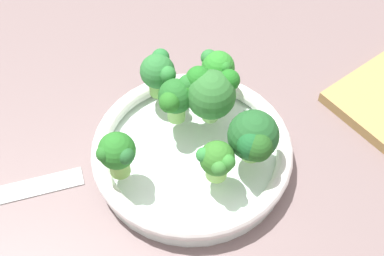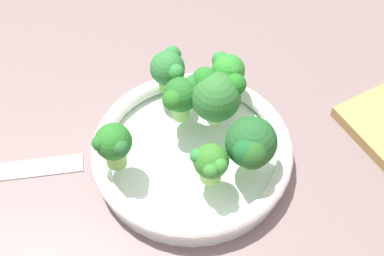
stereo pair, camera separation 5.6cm
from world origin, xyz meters
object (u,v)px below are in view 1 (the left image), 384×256
broccoli_floret_1 (217,160)px  broccoli_floret_2 (177,97)px  broccoli_floret_0 (117,153)px  broccoli_floret_3 (160,72)px  broccoli_floret_4 (253,139)px  bowl (192,152)px  broccoli_floret_5 (211,93)px  broccoli_floret_6 (217,69)px

broccoli_floret_1 → broccoli_floret_2: (-3.22, 9.19, 0.93)cm
broccoli_floret_0 → broccoli_floret_1: bearing=-11.2°
broccoli_floret_3 → broccoli_floret_4: broccoli_floret_4 is taller
broccoli_floret_0 → broccoli_floret_2: 10.39cm
bowl → broccoli_floret_3: (-2.69, 8.89, 5.54)cm
bowl → broccoli_floret_5: broccoli_floret_5 is taller
broccoli_floret_0 → broccoli_floret_2: bearing=42.7°
bowl → broccoli_floret_1: broccoli_floret_1 is taller
broccoli_floret_0 → broccoli_floret_3: same height
bowl → broccoli_floret_3: size_ratio=4.05×
broccoli_floret_0 → broccoli_floret_5: bearing=30.1°
bowl → broccoli_floret_6: broccoli_floret_6 is taller
broccoli_floret_0 → broccoli_floret_3: (6.11, 11.73, -0.02)cm
broccoli_floret_2 → broccoli_floret_5: 4.04cm
bowl → broccoli_floret_4: bearing=-25.8°
broccoli_floret_0 → broccoli_floret_3: size_ratio=1.02×
broccoli_floret_3 → broccoli_floret_0: bearing=-117.5°
broccoli_floret_3 → broccoli_floret_6: bearing=-5.3°
broccoli_floret_1 → broccoli_floret_5: bearing=84.9°
broccoli_floret_3 → broccoli_floret_5: size_ratio=0.84×
broccoli_floret_0 → broccoli_floret_5: broccoli_floret_5 is taller
broccoli_floret_1 → broccoli_floret_5: size_ratio=0.72×
bowl → broccoli_floret_6: bearing=61.5°
broccoli_floret_5 → broccoli_floret_6: size_ratio=1.17×
broccoli_floret_6 → broccoli_floret_4: bearing=-79.8°
broccoli_floret_1 → broccoli_floret_5: 9.05cm
broccoli_floret_2 → broccoli_floret_5: (4.02, -0.27, 0.37)cm
bowl → broccoli_floret_3: bearing=106.9°
broccoli_floret_2 → broccoli_floret_3: (-1.53, 4.70, -0.29)cm
broccoli_floret_1 → broccoli_floret_3: bearing=108.9°
broccoli_floret_5 → broccoli_floret_4: bearing=-62.6°
broccoli_floret_0 → broccoli_floret_2: broccoli_floret_2 is taller
broccoli_floret_2 → broccoli_floret_5: broccoli_floret_5 is taller
bowl → broccoli_floret_3: broccoli_floret_3 is taller
broccoli_floret_1 → broccoli_floret_4: (4.47, 1.84, 0.74)cm
broccoli_floret_3 → broccoli_floret_6: 7.19cm
broccoli_floret_1 → broccoli_floret_3: 14.69cm
broccoli_floret_1 → broccoli_floret_6: size_ratio=0.84×
bowl → broccoli_floret_4: (6.52, -3.15, 5.63)cm
broccoli_floret_3 → broccoli_floret_1: bearing=-71.1°
broccoli_floret_1 → broccoli_floret_5: broccoli_floret_5 is taller
broccoli_floret_2 → broccoli_floret_4: size_ratio=0.93×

